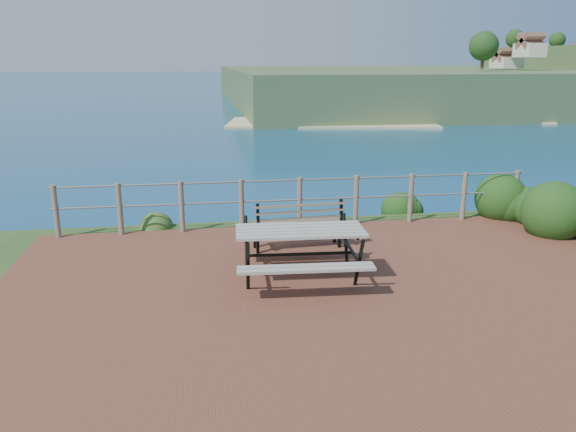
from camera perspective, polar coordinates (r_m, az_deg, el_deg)
The scene contains 8 objects.
ground at distance 8.15m, azimuth 5.29°, elevation -7.87°, with size 10.00×7.00×0.12m, color brown.
ocean at distance 207.28m, azimuth -8.57°, elevation 14.51°, with size 1200.00×1200.00×0.00m, color #156A80.
safety_railing at distance 11.08m, azimuth 1.20°, elevation 1.68°, with size 9.40×0.10×1.00m.
picnic_table at distance 8.39m, azimuth 1.23°, elevation -3.37°, with size 1.94×1.64×0.80m.
park_bench at distance 9.81m, azimuth 0.95°, elevation -0.05°, with size 1.61×0.50×0.90m.
shrub_right_edge at distance 12.66m, azimuth 21.54°, elevation -0.33°, with size 1.12×1.12×1.59m, color #1B3F13.
shrub_lip_west at distance 11.52m, azimuth -13.70°, elevation -1.18°, with size 0.74×0.74×0.47m, color #274A1C.
shrub_lip_east at distance 12.72m, azimuth 11.67°, elevation 0.52°, with size 0.82×0.82×0.58m, color #1B3F13.
Camera 1 is at (-1.88, -7.24, 3.23)m, focal length 35.00 mm.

